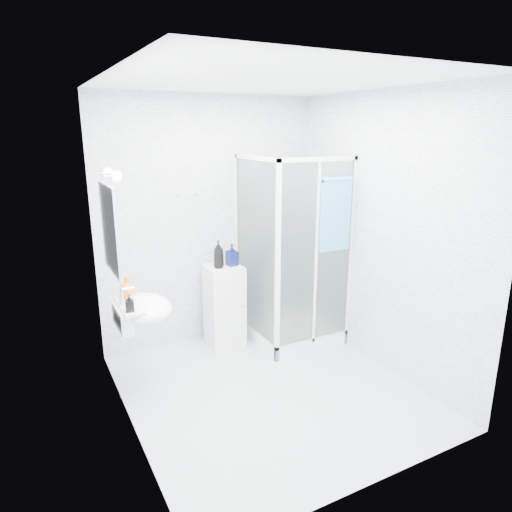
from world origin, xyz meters
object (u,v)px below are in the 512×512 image
shampoo_bottle_a (218,254)px  soap_dispenser_black (129,303)px  shower_enclosure (289,302)px  soap_dispenser_orange (127,287)px  shampoo_bottle_b (232,255)px  wall_basin (141,309)px  storage_cabinet (224,306)px  hand_towel (336,213)px

shampoo_bottle_a → soap_dispenser_black: (-1.07, -0.71, -0.09)m
shower_enclosure → soap_dispenser_orange: bearing=-175.0°
shampoo_bottle_b → soap_dispenser_black: 1.42m
shower_enclosure → shampoo_bottle_a: bearing=162.3°
wall_basin → soap_dispenser_black: size_ratio=3.93×
wall_basin → soap_dispenser_orange: size_ratio=3.04×
wall_basin → soap_dispenser_orange: (-0.07, 0.17, 0.16)m
shower_enclosure → storage_cabinet: (-0.65, 0.25, -0.01)m
wall_basin → storage_cabinet: 1.21m
storage_cabinet → shampoo_bottle_a: (-0.07, -0.03, 0.58)m
storage_cabinet → shampoo_bottle_a: 0.59m
hand_towel → storage_cabinet: bearing=144.3°
shampoo_bottle_b → soap_dispenser_black: size_ratio=1.62×
wall_basin → soap_dispenser_black: 0.25m
shampoo_bottle_b → soap_dispenser_black: bearing=-149.5°
soap_dispenser_orange → soap_dispenser_black: 0.34m
shower_enclosure → storage_cabinet: shower_enclosure is taller
storage_cabinet → soap_dispenser_black: bearing=-144.5°
shampoo_bottle_a → soap_dispenser_orange: bearing=-159.6°
shampoo_bottle_a → hand_towel: bearing=-32.7°
storage_cabinet → shampoo_bottle_a: shampoo_bottle_a is taller
shampoo_bottle_a → soap_dispenser_orange: (-1.01, -0.38, -0.07)m
shampoo_bottle_b → soap_dispenser_orange: bearing=-161.5°
soap_dispenser_black → hand_towel: bearing=2.2°
wall_basin → shampoo_bottle_a: shampoo_bottle_a is taller
wall_basin → shower_enclosure: bearing=10.8°
storage_cabinet → soap_dispenser_orange: bearing=-156.9°
shampoo_bottle_b → soap_dispenser_orange: 1.23m
shower_enclosure → soap_dispenser_black: 1.91m
wall_basin → soap_dispenser_orange: soap_dispenser_orange is taller
hand_towel → shampoo_bottle_b: hand_towel is taller
shampoo_bottle_a → shampoo_bottle_b: 0.16m
shower_enclosure → hand_towel: (0.27, -0.40, 1.02)m
shampoo_bottle_a → shampoo_bottle_b: shampoo_bottle_a is taller
hand_towel → soap_dispenser_orange: 2.07m
shampoo_bottle_a → soap_dispenser_orange: 1.08m
soap_dispenser_orange → soap_dispenser_black: soap_dispenser_orange is taller
wall_basin → storage_cabinet: size_ratio=0.64×
hand_towel → shampoo_bottle_a: 1.24m
wall_basin → hand_towel: 2.04m
shower_enclosure → wall_basin: 1.72m
storage_cabinet → hand_towel: (0.91, -0.66, 1.03)m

